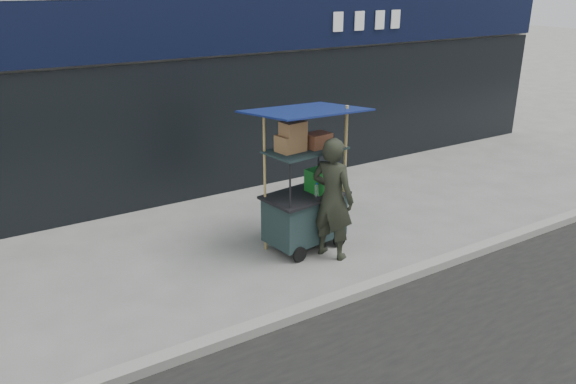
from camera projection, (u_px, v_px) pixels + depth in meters
ground at (372, 281)px, 7.20m from camera, size 80.00×80.00×0.00m
curb at (382, 283)px, 7.02m from camera, size 80.00×0.18×0.12m
vendor_cart at (306, 199)px, 7.90m from camera, size 1.67×1.28×2.08m
vendor_man at (332, 199)px, 7.57m from camera, size 0.63×0.74×1.71m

